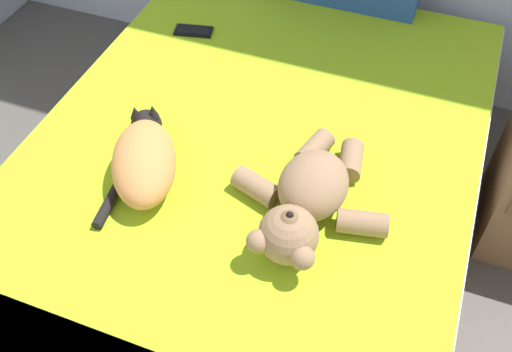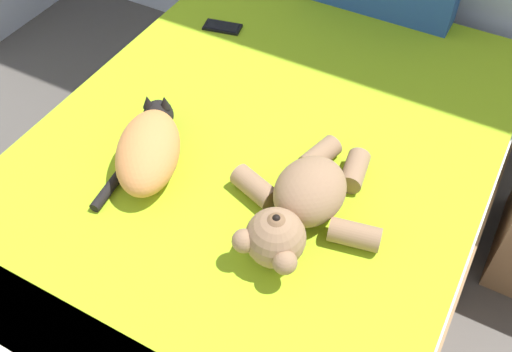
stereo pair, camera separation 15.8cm
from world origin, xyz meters
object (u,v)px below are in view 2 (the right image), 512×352
(teddy_bear, at_px, (300,205))
(cell_phone, at_px, (222,27))
(bed, at_px, (255,199))
(cat, at_px, (149,148))

(teddy_bear, relative_size, cell_phone, 3.38)
(bed, distance_m, cell_phone, 0.74)
(teddy_bear, bearing_deg, cat, -178.17)
(cell_phone, bearing_deg, cat, -76.03)
(bed, relative_size, cat, 4.74)
(bed, height_order, cell_phone, cell_phone)
(teddy_bear, xyz_separation_m, cell_phone, (-0.69, 0.72, -0.07))
(cat, bearing_deg, teddy_bear, 1.83)
(bed, bearing_deg, cell_phone, 129.56)
(bed, distance_m, cat, 0.45)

